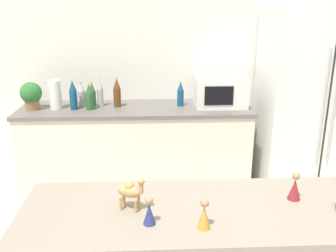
% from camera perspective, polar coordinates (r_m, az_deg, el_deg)
% --- Properties ---
extents(wall_back, '(8.00, 0.06, 2.55)m').
position_cam_1_polar(wall_back, '(3.85, 2.22, 9.57)').
color(wall_back, white).
rests_on(wall_back, ground_plane).
extents(back_counter, '(2.20, 0.63, 0.91)m').
position_cam_1_polar(back_counter, '(3.73, -4.82, -3.81)').
color(back_counter, silver).
rests_on(back_counter, ground_plane).
extents(refrigerator, '(0.93, 0.71, 1.82)m').
position_cam_1_polar(refrigerator, '(3.85, 20.91, 2.85)').
color(refrigerator, white).
rests_on(refrigerator, ground_plane).
extents(potted_plant, '(0.20, 0.20, 0.26)m').
position_cam_1_polar(potted_plant, '(3.69, -20.13, 4.52)').
color(potted_plant, '#9E6B47').
rests_on(potted_plant, back_counter).
extents(paper_towel_roll, '(0.11, 0.11, 0.27)m').
position_cam_1_polar(paper_towel_roll, '(3.63, -16.81, 4.60)').
color(paper_towel_roll, white).
rests_on(paper_towel_roll, back_counter).
extents(microwave, '(0.48, 0.37, 0.28)m').
position_cam_1_polar(microwave, '(3.63, 7.94, 5.26)').
color(microwave, white).
rests_on(microwave, back_counter).
extents(back_bottle_0, '(0.08, 0.08, 0.24)m').
position_cam_1_polar(back_bottle_0, '(3.68, -13.08, 4.68)').
color(back_bottle_0, '#B2B7BC').
rests_on(back_bottle_0, back_counter).
extents(back_bottle_1, '(0.07, 0.07, 0.24)m').
position_cam_1_polar(back_bottle_1, '(3.65, -11.48, 4.71)').
color(back_bottle_1, '#2D6033').
rests_on(back_bottle_1, back_counter).
extents(back_bottle_2, '(0.07, 0.07, 0.28)m').
position_cam_1_polar(back_bottle_2, '(3.59, -7.77, 5.04)').
color(back_bottle_2, brown).
rests_on(back_bottle_2, back_counter).
extents(back_bottle_3, '(0.07, 0.07, 0.25)m').
position_cam_1_polar(back_bottle_3, '(3.53, -11.91, 4.33)').
color(back_bottle_3, '#2D6033').
rests_on(back_bottle_3, back_counter).
extents(back_bottle_4, '(0.07, 0.07, 0.29)m').
position_cam_1_polar(back_bottle_4, '(3.57, -14.26, 4.59)').
color(back_bottle_4, navy).
rests_on(back_bottle_4, back_counter).
extents(back_bottle_5, '(0.06, 0.06, 0.24)m').
position_cam_1_polar(back_bottle_5, '(3.60, 1.91, 4.90)').
color(back_bottle_5, navy).
rests_on(back_bottle_5, back_counter).
extents(back_bottle_6, '(0.06, 0.06, 0.27)m').
position_cam_1_polar(back_bottle_6, '(3.64, -10.31, 4.97)').
color(back_bottle_6, '#B2B7BC').
rests_on(back_bottle_6, back_counter).
extents(camel_figurine, '(0.13, 0.09, 0.16)m').
position_cam_1_polar(camel_figurine, '(1.63, -5.72, -9.75)').
color(camel_figurine, tan).
rests_on(camel_figurine, bar_counter).
extents(wise_man_figurine_blue, '(0.05, 0.05, 0.12)m').
position_cam_1_polar(wise_man_figurine_blue, '(1.54, -2.87, -13.00)').
color(wise_man_figurine_blue, navy).
rests_on(wise_man_figurine_blue, bar_counter).
extents(wise_man_figurine_crimson, '(0.06, 0.06, 0.13)m').
position_cam_1_polar(wise_man_figurine_crimson, '(1.81, 18.75, -8.89)').
color(wise_man_figurine_crimson, maroon).
rests_on(wise_man_figurine_crimson, bar_counter).
extents(wise_man_figurine_purple, '(0.06, 0.06, 0.13)m').
position_cam_1_polar(wise_man_figurine_purple, '(1.52, 5.53, -13.43)').
color(wise_man_figurine_purple, '#B28933').
rests_on(wise_man_figurine_purple, bar_counter).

